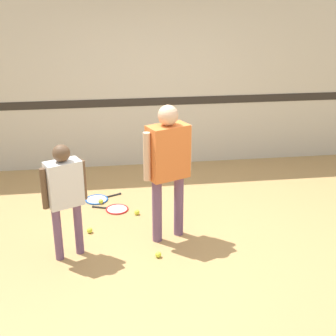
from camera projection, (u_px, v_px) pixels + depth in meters
name	position (u px, v px, depth m)	size (l,w,h in m)	color
ground_plane	(180.00, 244.00, 5.24)	(16.00, 16.00, 0.00)	tan
wall_back	(153.00, 64.00, 7.01)	(16.00, 0.07, 3.20)	beige
person_instructor	(168.00, 159.00, 5.04)	(0.55, 0.39, 1.55)	#6B4C70
person_student_left	(65.00, 190.00, 4.74)	(0.44, 0.32, 1.26)	#6B4C70
racket_spare_on_floor	(98.00, 199.00, 6.31)	(0.54, 0.41, 0.03)	blue
racket_second_spare	(116.00, 209.00, 6.03)	(0.51, 0.38, 0.03)	red
tennis_ball_near_instructor	(158.00, 255.00, 4.98)	(0.07, 0.07, 0.07)	#CCE038
tennis_ball_by_spare_racket	(101.00, 201.00, 6.19)	(0.07, 0.07, 0.07)	#CCE038
tennis_ball_stray_left	(90.00, 230.00, 5.47)	(0.07, 0.07, 0.07)	#CCE038
tennis_ball_stray_right	(137.00, 212.00, 5.90)	(0.07, 0.07, 0.07)	#CCE038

